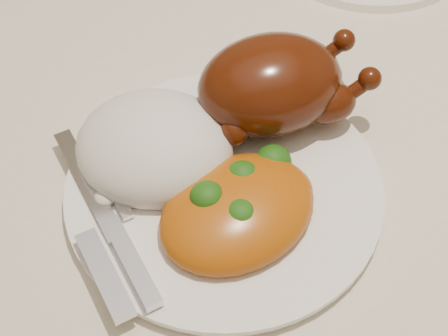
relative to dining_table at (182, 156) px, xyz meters
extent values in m
cube|color=brown|center=(0.00, 0.00, 0.07)|extent=(1.60, 0.90, 0.04)
cube|color=beige|center=(0.00, 0.00, 0.10)|extent=(1.72, 1.02, 0.01)
cylinder|color=white|center=(0.01, -0.13, 0.11)|extent=(0.32, 0.32, 0.01)
ellipsoid|color=#4C1A08|center=(0.07, -0.07, 0.15)|extent=(0.13, 0.10, 0.08)
ellipsoid|color=#4C1A08|center=(0.06, -0.07, 0.17)|extent=(0.06, 0.05, 0.03)
ellipsoid|color=#4C1A08|center=(0.11, -0.09, 0.14)|extent=(0.05, 0.04, 0.04)
sphere|color=#4C1A08|center=(0.15, -0.09, 0.16)|extent=(0.02, 0.02, 0.02)
ellipsoid|color=#4C1A08|center=(0.11, -0.04, 0.14)|extent=(0.05, 0.04, 0.04)
sphere|color=#4C1A08|center=(0.15, -0.04, 0.16)|extent=(0.02, 0.02, 0.02)
sphere|color=#4C1A08|center=(0.03, -0.10, 0.14)|extent=(0.03, 0.03, 0.03)
sphere|color=#4C1A08|center=(0.03, -0.04, 0.14)|extent=(0.03, 0.03, 0.03)
ellipsoid|color=white|center=(-0.04, -0.09, 0.13)|extent=(0.17, 0.16, 0.07)
ellipsoid|color=#B54A0B|center=(0.01, -0.17, 0.12)|extent=(0.16, 0.14, 0.05)
ellipsoid|color=#B54A0B|center=(0.05, -0.16, 0.12)|extent=(0.06, 0.05, 0.03)
ellipsoid|color=#0F3D0A|center=(0.03, -0.18, 0.13)|extent=(0.02, 0.02, 0.03)
ellipsoid|color=#0F3D0A|center=(0.01, -0.18, 0.14)|extent=(0.03, 0.03, 0.02)
ellipsoid|color=#0F3D0A|center=(0.02, -0.14, 0.13)|extent=(0.03, 0.03, 0.03)
ellipsoid|color=#0F3D0A|center=(0.04, -0.13, 0.12)|extent=(0.03, 0.03, 0.03)
ellipsoid|color=#0F3D0A|center=(0.05, -0.13, 0.13)|extent=(0.03, 0.03, 0.03)
ellipsoid|color=#0F3D0A|center=(-0.01, -0.16, 0.14)|extent=(0.03, 0.03, 0.02)
cube|color=silver|center=(-0.10, -0.10, 0.12)|extent=(0.04, 0.12, 0.00)
cube|color=silver|center=(-0.10, -0.19, 0.12)|extent=(0.03, 0.08, 0.01)
cube|color=silver|center=(-0.08, -0.19, 0.12)|extent=(0.03, 0.08, 0.01)
cube|color=silver|center=(-0.08, -0.10, 0.12)|extent=(0.03, 0.09, 0.00)
camera|label=1|loc=(-0.07, -0.43, 0.52)|focal=50.00mm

